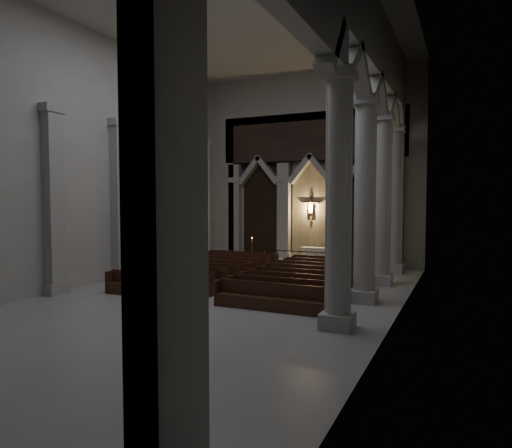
# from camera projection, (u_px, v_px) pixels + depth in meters

# --- Properties ---
(room) EXTENTS (24.00, 24.10, 12.00)m
(room) POSITION_uv_depth(u_px,v_px,m) (222.00, 112.00, 18.49)
(room) COLOR #9E9B96
(room) RESTS_ON ground
(sanctuary_wall) EXTENTS (14.00, 0.77, 12.00)m
(sanctuary_wall) POSITION_uv_depth(u_px,v_px,m) (311.00, 159.00, 28.99)
(sanctuary_wall) COLOR #A6A49B
(sanctuary_wall) RESTS_ON ground
(right_arcade) EXTENTS (1.00, 24.00, 12.00)m
(right_arcade) POSITION_uv_depth(u_px,v_px,m) (365.00, 100.00, 17.37)
(right_arcade) COLOR #A6A49B
(right_arcade) RESTS_ON ground
(left_pilasters) EXTENTS (0.60, 13.00, 8.03)m
(left_pilasters) POSITION_uv_depth(u_px,v_px,m) (145.00, 202.00, 24.70)
(left_pilasters) COLOR #A6A49B
(left_pilasters) RESTS_ON ground
(sanctuary_step) EXTENTS (8.50, 2.60, 0.15)m
(sanctuary_step) POSITION_uv_depth(u_px,v_px,m) (305.00, 263.00, 28.51)
(sanctuary_step) COLOR #A6A49B
(sanctuary_step) RESTS_ON ground
(altar) EXTENTS (1.75, 0.70, 0.89)m
(altar) POSITION_uv_depth(u_px,v_px,m) (315.00, 254.00, 28.40)
(altar) COLOR beige
(altar) RESTS_ON sanctuary_step
(altar_rail) EXTENTS (4.82, 0.09, 0.95)m
(altar_rail) POSITION_uv_depth(u_px,v_px,m) (299.00, 256.00, 27.48)
(altar_rail) COLOR black
(altar_rail) RESTS_ON ground
(candle_stand_left) EXTENTS (0.27, 0.27, 1.62)m
(candle_stand_left) POSITION_uv_depth(u_px,v_px,m) (252.00, 256.00, 29.04)
(candle_stand_left) COLOR olive
(candle_stand_left) RESTS_ON ground
(candle_stand_right) EXTENTS (0.21, 0.21, 1.26)m
(candle_stand_right) POSITION_uv_depth(u_px,v_px,m) (351.00, 264.00, 26.12)
(candle_stand_right) COLOR olive
(candle_stand_right) RESTS_ON ground
(pews) EXTENTS (9.88, 8.84, 1.00)m
(pews) POSITION_uv_depth(u_px,v_px,m) (253.00, 278.00, 21.55)
(pews) COLOR black
(pews) RESTS_ON ground
(worshipper) EXTENTS (0.45, 0.36, 1.08)m
(worshipper) POSITION_uv_depth(u_px,v_px,m) (293.00, 265.00, 24.14)
(worshipper) COLOR black
(worshipper) RESTS_ON ground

